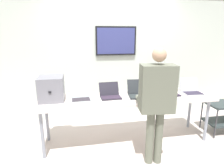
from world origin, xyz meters
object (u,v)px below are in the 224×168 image
Objects in this scene: storage_cart at (222,113)px; laptop_station_0 at (81,96)px; workbench at (127,100)px; person at (157,97)px; laptop_station_2 at (139,92)px; equipment_box at (51,88)px; laptop_station_3 at (166,90)px; laptop_station_1 at (110,94)px; laptop_station_4 at (191,90)px.

laptop_station_0 is at bearing 178.64° from storage_cart.
person is at bearing -69.82° from workbench.
laptop_station_0 is at bearing 179.93° from laptop_station_2.
equipment_box is 0.97× the size of laptop_station_2.
laptop_station_0 reaches higher than storage_cart.
equipment_box is at bearing 153.47° from person.
storage_cart is at bearing -4.31° from laptop_station_3.
laptop_station_3 is 1.19m from storage_cart.
storage_cart is (1.58, -0.06, -0.46)m from laptop_station_2.
laptop_station_1 is 0.97m from laptop_station_3.
person is at bearing -88.28° from laptop_station_2.
person is (0.97, -0.66, 0.14)m from laptop_station_0.
workbench is at bearing 179.36° from storage_cart.
workbench is at bearing -11.99° from laptop_station_1.
workbench is 0.71m from laptop_station_3.
laptop_station_3 reaches higher than workbench.
equipment_box reaches higher than laptop_station_3.
laptop_station_3 reaches higher than laptop_station_4.
storage_cart is (1.09, -0.08, -0.47)m from laptop_station_3.
laptop_station_4 is at bearing -1.00° from laptop_station_2.
laptop_station_2 is 0.26× the size of person.
person reaches higher than laptop_station_0.
laptop_station_4 is at bearing 1.13° from workbench.
laptop_station_4 is at bearing -1.46° from equipment_box.
laptop_station_4 is 0.79m from storage_cart.
laptop_station_0 is 1.90m from laptop_station_4.
laptop_station_4 is (1.42, -0.03, 0.01)m from laptop_station_1.
laptop_station_3 is 0.68× the size of storage_cart.
equipment_box is 1.18× the size of laptop_station_1.
equipment_box reaches higher than laptop_station_4.
person is at bearing -26.53° from equipment_box.
laptop_station_1 is 0.89× the size of laptop_station_3.
laptop_station_4 reaches higher than laptop_station_1.
laptop_station_2 is at bearing 91.72° from person.
laptop_station_0 is at bearing -177.91° from laptop_station_1.
person is (0.50, -0.68, 0.15)m from laptop_station_1.
laptop_station_2 is at bearing -177.26° from laptop_station_3.
equipment_box is at bearing 176.02° from workbench.
equipment_box is at bearing 178.23° from laptop_station_2.
laptop_station_0 is 0.61× the size of storage_cart.
workbench is 7.46× the size of laptop_station_3.
storage_cart is (1.56, 0.60, -0.60)m from person.
laptop_station_1 reaches higher than storage_cart.
laptop_station_1 is 0.48m from laptop_station_2.
laptop_station_0 is 1.44m from laptop_station_3.
laptop_station_3 is at bearing 2.74° from laptop_station_2.
laptop_station_3 is (0.97, 0.00, 0.01)m from laptop_station_1.
laptop_station_2 is (0.48, -0.02, 0.00)m from laptop_station_1.
laptop_station_1 is (0.47, 0.02, -0.00)m from laptop_station_0.
storage_cart is at bearing -0.64° from workbench.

